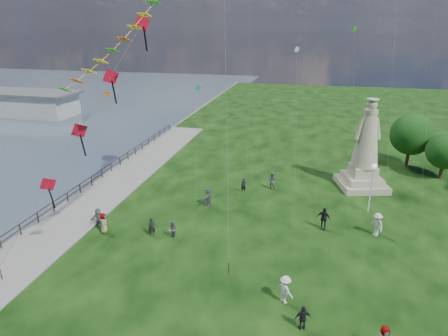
% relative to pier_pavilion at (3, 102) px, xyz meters
% --- Properties ---
extents(waterfront, '(200.00, 200.00, 1.51)m').
position_rel_pier_pavilion_xyz_m(waterfront, '(36.76, -33.01, -1.90)').
color(waterfront, '#374453').
rests_on(waterfront, ground).
extents(pier_pavilion, '(30.00, 8.00, 4.40)m').
position_rel_pier_pavilion_xyz_m(pier_pavilion, '(0.00, 0.00, 0.00)').
color(pier_pavilion, '#A0A09B').
rests_on(pier_pavilion, ground).
extents(statue, '(5.40, 5.40, 8.95)m').
position_rel_pier_pavilion_xyz_m(statue, '(62.44, -21.96, 1.54)').
color(statue, tan).
rests_on(statue, ground).
extents(lamppost, '(0.42, 0.42, 4.50)m').
position_rel_pier_pavilion_xyz_m(lamppost, '(62.48, -27.61, 1.41)').
color(lamppost, silver).
rests_on(lamppost, ground).
extents(tree_row, '(10.07, 11.81, 6.18)m').
position_rel_pier_pavilion_xyz_m(tree_row, '(70.00, -16.63, 1.56)').
color(tree_row, '#382314').
rests_on(tree_row, ground).
extents(person_0, '(0.65, 0.56, 1.52)m').
position_rel_pier_pavilion_xyz_m(person_0, '(45.66, -35.66, -1.08)').
color(person_0, black).
rests_on(person_0, ground).
extents(person_1, '(0.85, 0.73, 1.49)m').
position_rel_pier_pavilion_xyz_m(person_1, '(47.38, -35.69, -1.10)').
color(person_1, '#595960').
rests_on(person_1, ground).
extents(person_2, '(1.28, 1.20, 1.80)m').
position_rel_pier_pavilion_xyz_m(person_2, '(56.29, -40.85, -0.94)').
color(person_2, silver).
rests_on(person_2, ground).
extents(person_3, '(0.97, 0.68, 1.50)m').
position_rel_pier_pavilion_xyz_m(person_3, '(57.40, -42.74, -1.09)').
color(person_3, black).
rests_on(person_3, ground).
extents(person_5, '(1.33, 1.56, 1.57)m').
position_rel_pier_pavilion_xyz_m(person_5, '(40.83, -35.25, -1.06)').
color(person_5, '#595960').
rests_on(person_5, ground).
extents(person_6, '(0.56, 0.38, 1.48)m').
position_rel_pier_pavilion_xyz_m(person_6, '(51.10, -26.07, -1.10)').
color(person_6, black).
rests_on(person_6, ground).
extents(person_7, '(0.90, 0.62, 1.75)m').
position_rel_pier_pavilion_xyz_m(person_7, '(53.64, -24.49, -0.97)').
color(person_7, '#595960').
rests_on(person_7, ground).
extents(person_8, '(1.18, 1.38, 1.90)m').
position_rel_pier_pavilion_xyz_m(person_8, '(62.58, -31.60, -0.89)').
color(person_8, silver).
rests_on(person_8, ground).
extents(person_9, '(1.25, 0.93, 1.91)m').
position_rel_pier_pavilion_xyz_m(person_9, '(58.58, -31.54, -0.89)').
color(person_9, black).
rests_on(person_9, ground).
extents(person_10, '(0.73, 0.94, 1.69)m').
position_rel_pier_pavilion_xyz_m(person_10, '(41.77, -36.07, -1.00)').
color(person_10, '#595960').
rests_on(person_10, ground).
extents(person_11, '(1.01, 1.77, 1.79)m').
position_rel_pier_pavilion_xyz_m(person_11, '(48.55, -29.77, -0.94)').
color(person_11, '#595960').
rests_on(person_11, ground).
extents(red_kite_train, '(9.70, 9.35, 19.16)m').
position_rel_pier_pavilion_xyz_m(red_kite_train, '(44.27, -37.42, 9.99)').
color(red_kite_train, black).
rests_on(red_kite_train, ground).
extents(small_kites, '(31.23, 15.41, 28.52)m').
position_rel_pier_pavilion_xyz_m(small_kites, '(54.91, -19.63, 12.26)').
color(small_kites, teal).
rests_on(small_kites, ground).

